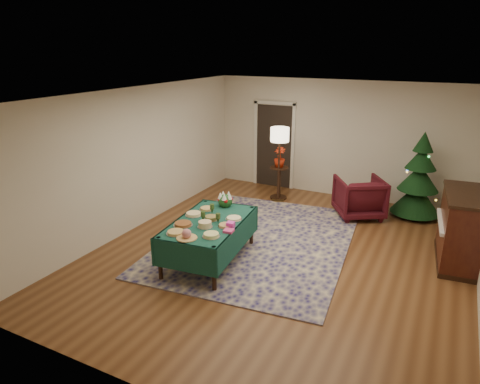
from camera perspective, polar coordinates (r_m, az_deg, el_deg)
The scene contains 26 objects.
room_shell at distance 6.96m, azimuth 5.83°, elevation 1.65°, with size 7.00×7.00×7.00m.
doorway at distance 10.73m, azimuth 4.56°, elevation 6.44°, with size 1.08×0.04×2.16m.
rug at distance 7.93m, azimuth 2.42°, elevation -6.45°, with size 3.20×4.20×0.02m, color #1A1653.
buffet_table at distance 7.02m, azimuth -4.14°, elevation -4.95°, with size 1.27×1.94×0.71m.
platter_0 at distance 6.55m, azimuth -8.55°, elevation -5.36°, with size 0.30×0.30×0.04m.
platter_1 at distance 6.35m, azimuth -7.13°, elevation -5.71°, with size 0.32×0.32×0.15m.
platter_2 at distance 6.39m, azimuth -3.86°, elevation -5.76°, with size 0.27×0.27×0.06m.
platter_3 at distance 6.82m, azimuth -7.61°, elevation -4.27°, with size 0.31×0.31×0.05m.
platter_4 at distance 6.72m, azimuth -4.69°, elevation -4.34°, with size 0.24×0.24×0.10m.
platter_5 at distance 6.73m, azimuth -1.90°, elevation -4.49°, with size 0.26×0.26×0.04m.
platter_6 at distance 7.20m, azimuth -6.20°, elevation -2.95°, with size 0.29×0.29×0.05m.
platter_7 at distance 6.98m, azimuth -3.87°, elevation -3.50°, with size 0.23×0.23×0.07m.
platter_8 at distance 7.00m, azimuth -0.83°, elevation -3.54°, with size 0.27×0.27×0.04m.
platter_9 at distance 7.42m, azimuth -4.43°, elevation -2.24°, with size 0.26×0.26×0.04m.
goblet_0 at distance 7.23m, azimuth -3.74°, elevation -2.21°, with size 0.08×0.08×0.17m.
goblet_1 at distance 6.84m, azimuth -2.94°, elevation -3.48°, with size 0.08×0.08×0.17m.
goblet_2 at distance 6.93m, azimuth -4.95°, elevation -3.21°, with size 0.08×0.08×0.17m.
napkin_stack at distance 6.54m, azimuth -1.52°, elevation -5.20°, with size 0.14×0.14×0.04m, color #E43F82.
gift_box at distance 6.68m, azimuth -1.26°, elevation -4.41°, with size 0.11×0.11×0.10m, color #EA41BE.
centerpiece at distance 7.53m, azimuth -1.99°, elevation -1.03°, with size 0.26×0.26×0.30m.
armchair at distance 9.21m, azimuth 15.63°, elevation -0.43°, with size 0.90×0.84×0.93m, color #420E16.
floor_lamp at distance 9.55m, azimuth 5.31°, elevation 7.03°, with size 0.41×0.41×1.71m.
side_table at distance 9.99m, azimuth 5.19°, elevation 1.17°, with size 0.43×0.43×0.76m.
potted_plant at distance 9.85m, azimuth 5.28°, elevation 4.06°, with size 0.26×0.46×0.26m, color #A7220B.
christmas_tree at distance 9.50m, azimuth 22.73°, elevation 1.56°, with size 1.14×1.14×1.80m.
piano at distance 7.81m, azimuth 27.37°, elevation -4.45°, with size 0.77×1.45×1.21m.
Camera 1 is at (2.35, -6.22, 3.41)m, focal length 32.00 mm.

